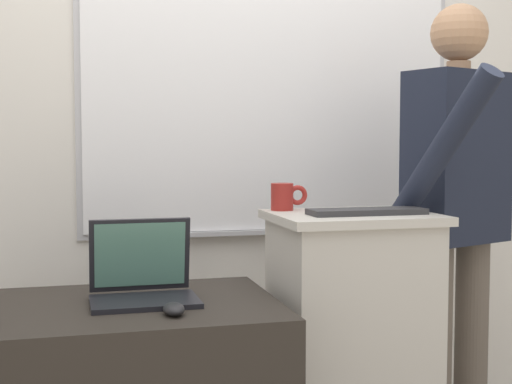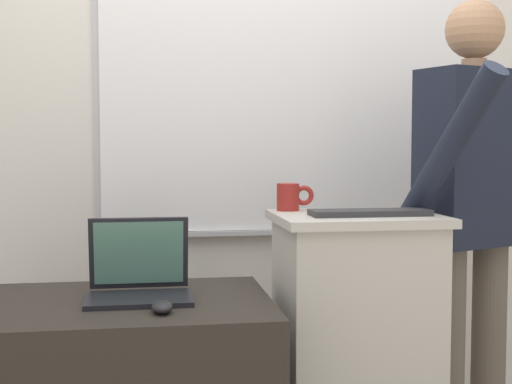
% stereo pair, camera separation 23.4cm
% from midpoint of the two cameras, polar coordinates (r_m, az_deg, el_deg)
% --- Properties ---
extents(back_wall, '(6.40, 0.17, 2.86)m').
position_cam_midpoint_polar(back_wall, '(3.14, -5.21, 7.40)').
color(back_wall, silver).
rests_on(back_wall, ground_plane).
extents(lectern_podium, '(0.55, 0.46, 1.00)m').
position_cam_midpoint_polar(lectern_podium, '(2.56, 4.96, -12.85)').
color(lectern_podium, '#BCB7AD').
rests_on(lectern_podium, ground_plane).
extents(person_presenter, '(0.58, 0.66, 1.77)m').
position_cam_midpoint_polar(person_presenter, '(2.79, 13.51, -0.68)').
color(person_presenter, brown).
rests_on(person_presenter, ground_plane).
extents(laptop, '(0.32, 0.26, 0.25)m').
position_cam_midpoint_polar(laptop, '(2.24, -12.08, -6.74)').
color(laptop, black).
rests_on(laptop, side_desk).
extents(wireless_keyboard, '(0.40, 0.13, 0.02)m').
position_cam_midpoint_polar(wireless_keyboard, '(2.42, 6.14, -1.57)').
color(wireless_keyboard, '#2D2D30').
rests_on(wireless_keyboard, lectern_podium).
extents(computer_mouse_by_laptop, '(0.06, 0.10, 0.03)m').
position_cam_midpoint_polar(computer_mouse_by_laptop, '(2.04, -9.91, -9.24)').
color(computer_mouse_by_laptop, black).
rests_on(computer_mouse_by_laptop, side_desk).
extents(coffee_mug, '(0.14, 0.08, 0.10)m').
position_cam_midpoint_polar(coffee_mug, '(2.55, -0.36, -0.38)').
color(coffee_mug, maroon).
rests_on(coffee_mug, lectern_podium).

